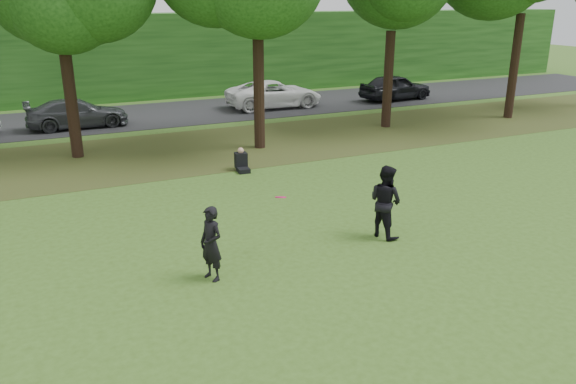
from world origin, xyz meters
The scene contains 9 objects.
ground centered at (0.00, 0.00, 0.00)m, with size 120.00×120.00×0.00m, color #355219.
leaf_litter centered at (0.00, 13.00, 0.01)m, with size 60.00×7.00×0.01m, color #463A19.
street centered at (0.00, 21.00, 0.01)m, with size 70.00×7.00×0.02m, color black.
far_hedge centered at (0.00, 27.00, 2.50)m, with size 70.00×3.00×5.00m, color #184012.
player_left centered at (-1.22, 2.03, 0.84)m, with size 0.61×0.40×1.68m, color black.
player_right centered at (3.54, 2.47, 0.95)m, with size 0.93×0.72×1.90m, color black.
parked_cars centered at (2.49, 19.73, 0.73)m, with size 39.62×3.28×1.54m.
frisbee centered at (0.68, 2.62, 1.44)m, with size 0.38×0.38×0.12m.
seated_person centered at (2.19, 9.52, 0.31)m, with size 0.47×0.76×0.83m.
Camera 1 is at (-4.30, -8.74, 5.86)m, focal length 35.00 mm.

